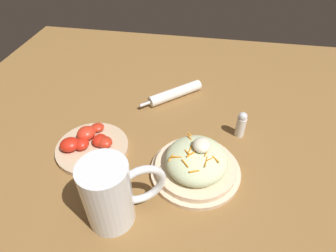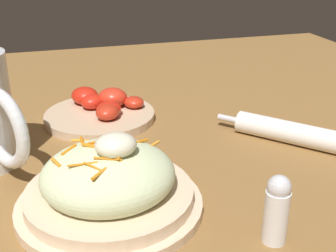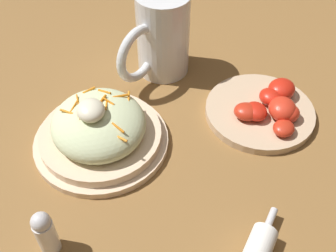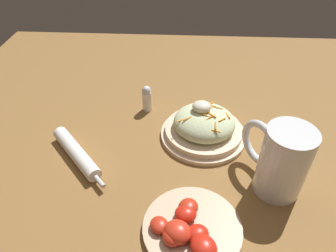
{
  "view_description": "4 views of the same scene",
  "coord_description": "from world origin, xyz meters",
  "px_view_note": "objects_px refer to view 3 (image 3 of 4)",
  "views": [
    {
      "loc": [
        0.51,
        0.09,
        0.54
      ],
      "look_at": [
        0.0,
        0.0,
        0.09
      ],
      "focal_mm": 30.44,
      "sensor_mm": 36.0,
      "label": 1
    },
    {
      "loc": [
        0.12,
        0.53,
        0.3
      ],
      "look_at": [
        -0.04,
        -0.0,
        0.06
      ],
      "focal_mm": 48.44,
      "sensor_mm": 36.0,
      "label": 2
    },
    {
      "loc": [
        -0.39,
        0.13,
        0.5
      ],
      "look_at": [
        0.01,
        -0.02,
        0.05
      ],
      "focal_mm": 43.34,
      "sensor_mm": 36.0,
      "label": 3
    },
    {
      "loc": [
        -0.0,
        -0.52,
        0.52
      ],
      "look_at": [
        -0.03,
        0.02,
        0.08
      ],
      "focal_mm": 32.84,
      "sensor_mm": 36.0,
      "label": 4
    }
  ],
  "objects_px": {
    "salt_shaker": "(45,232)",
    "salad_plate": "(100,130)",
    "tomato_plate": "(265,109)",
    "beer_mug": "(161,40)"
  },
  "relations": [
    {
      "from": "salad_plate",
      "to": "tomato_plate",
      "type": "xyz_separation_m",
      "value": [
        -0.03,
        -0.28,
        -0.02
      ]
    },
    {
      "from": "tomato_plate",
      "to": "salt_shaker",
      "type": "relative_size",
      "value": 2.42
    },
    {
      "from": "salad_plate",
      "to": "salt_shaker",
      "type": "xyz_separation_m",
      "value": [
        -0.15,
        0.11,
        0.01
      ]
    },
    {
      "from": "beer_mug",
      "to": "salt_shaker",
      "type": "relative_size",
      "value": 2.03
    },
    {
      "from": "salad_plate",
      "to": "tomato_plate",
      "type": "distance_m",
      "value": 0.28
    },
    {
      "from": "salt_shaker",
      "to": "salad_plate",
      "type": "bearing_deg",
      "value": -34.42
    },
    {
      "from": "beer_mug",
      "to": "tomato_plate",
      "type": "height_order",
      "value": "beer_mug"
    },
    {
      "from": "salad_plate",
      "to": "beer_mug",
      "type": "relative_size",
      "value": 1.38
    },
    {
      "from": "tomato_plate",
      "to": "salad_plate",
      "type": "bearing_deg",
      "value": 82.93
    },
    {
      "from": "salt_shaker",
      "to": "beer_mug",
      "type": "bearing_deg",
      "value": -40.96
    }
  ]
}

